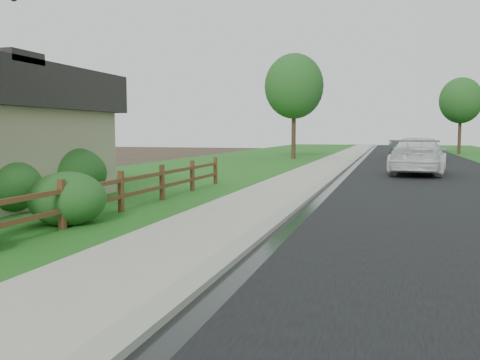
% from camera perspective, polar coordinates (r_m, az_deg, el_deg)
% --- Properties ---
extents(road, '(8.00, 90.00, 0.02)m').
position_cam_1_polar(road, '(38.78, 19.03, 2.08)').
color(road, black).
rests_on(road, ground).
extents(curb, '(0.40, 90.00, 0.12)m').
position_cam_1_polar(curb, '(38.81, 12.83, 2.32)').
color(curb, gray).
rests_on(curb, ground).
extents(wet_gutter, '(0.50, 90.00, 0.00)m').
position_cam_1_polar(wet_gutter, '(38.79, 13.34, 2.25)').
color(wet_gutter, black).
rests_on(wet_gutter, road).
extents(sidewalk, '(2.20, 90.00, 0.10)m').
position_cam_1_polar(sidewalk, '(38.92, 10.92, 2.35)').
color(sidewalk, '#9B9687').
rests_on(sidewalk, ground).
extents(grass_strip, '(1.60, 90.00, 0.06)m').
position_cam_1_polar(grass_strip, '(39.15, 8.14, 2.38)').
color(grass_strip, '#195016').
rests_on(grass_strip, ground).
extents(lawn_near, '(9.00, 90.00, 0.04)m').
position_cam_1_polar(lawn_near, '(40.23, 0.79, 2.50)').
color(lawn_near, '#195016').
rests_on(lawn_near, ground).
extents(ranch_fence, '(0.12, 16.92, 1.10)m').
position_cam_1_polar(ranch_fence, '(12.06, -16.04, -1.69)').
color(ranch_fence, '#4E281A').
rests_on(ranch_fence, ground).
extents(white_suv, '(3.17, 6.35, 1.77)m').
position_cam_1_polar(white_suv, '(26.27, 19.40, 2.58)').
color(white_suv, white).
rests_on(white_suv, road).
extents(dark_car_mid, '(2.68, 5.36, 1.75)m').
position_cam_1_polar(dark_car_mid, '(38.69, 19.17, 3.38)').
color(dark_car_mid, black).
rests_on(dark_car_mid, road).
extents(dark_car_far, '(2.51, 4.43, 1.38)m').
position_cam_1_polar(dark_car_far, '(43.28, 17.97, 3.36)').
color(dark_car_far, black).
rests_on(dark_car_far, road).
extents(shrub_b, '(2.68, 2.68, 1.42)m').
position_cam_1_polar(shrub_b, '(14.07, -25.29, -0.64)').
color(shrub_b, '#204F1C').
rests_on(shrub_b, ground).
extents(shrub_c, '(1.71, 1.71, 1.21)m').
position_cam_1_polar(shrub_c, '(11.75, -18.79, -2.03)').
color(shrub_c, '#204F1C').
rests_on(shrub_c, ground).
extents(shrub_d, '(2.94, 2.94, 1.66)m').
position_cam_1_polar(shrub_d, '(16.15, -18.99, 0.73)').
color(shrub_d, '#204F1C').
rests_on(shrub_d, ground).
extents(tree_mid_left, '(4.44, 4.44, 7.93)m').
position_cam_1_polar(tree_mid_left, '(38.98, 6.09, 10.40)').
color(tree_mid_left, '#332015').
rests_on(tree_mid_left, ground).
extents(tree_far_right, '(3.83, 3.83, 7.06)m').
position_cam_1_polar(tree_far_right, '(51.40, 23.56, 8.17)').
color(tree_far_right, '#332015').
rests_on(tree_far_right, ground).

